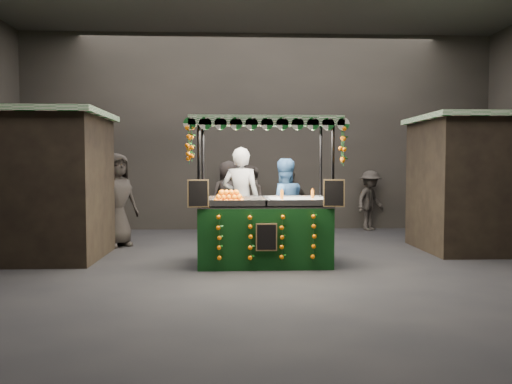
{
  "coord_description": "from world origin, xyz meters",
  "views": [
    {
      "loc": [
        -0.67,
        -8.25,
        1.65
      ],
      "look_at": [
        -0.27,
        0.68,
        1.18
      ],
      "focal_mm": 36.18,
      "sensor_mm": 36.0,
      "label": 1
    }
  ],
  "objects": [
    {
      "name": "shopper_4",
      "position": [
        -0.77,
        4.08,
        0.88
      ],
      "size": [
        1.0,
        0.82,
        1.76
      ],
      "rotation": [
        0.0,
        0.0,
        3.5
      ],
      "color": "#292321",
      "rests_on": "ground"
    },
    {
      "name": "ground",
      "position": [
        0.0,
        0.0,
        0.0
      ],
      "size": [
        12.0,
        12.0,
        0.0
      ],
      "primitive_type": "plane",
      "color": "black",
      "rests_on": "ground"
    },
    {
      "name": "shopper_3",
      "position": [
        2.81,
        4.6,
        0.76
      ],
      "size": [
        1.11,
        1.07,
        1.51
      ],
      "rotation": [
        0.0,
        0.0,
        0.72
      ],
      "color": "#282420",
      "rests_on": "ground"
    },
    {
      "name": "shopper_1",
      "position": [
        -0.27,
        3.1,
        0.82
      ],
      "size": [
        0.95,
        0.85,
        1.64
      ],
      "rotation": [
        0.0,
        0.0,
        -0.33
      ],
      "color": "#2A2422",
      "rests_on": "ground"
    },
    {
      "name": "shopper_2",
      "position": [
        0.76,
        4.29,
        0.75
      ],
      "size": [
        0.96,
        0.71,
        1.51
      ],
      "rotation": [
        0.0,
        0.0,
        2.7
      ],
      "color": "black",
      "rests_on": "ground"
    },
    {
      "name": "vendor_grey",
      "position": [
        -0.52,
        1.37,
        0.99
      ],
      "size": [
        0.82,
        0.65,
        1.98
      ],
      "rotation": [
        0.0,
        0.0,
        2.88
      ],
      "color": "slate",
      "rests_on": "ground"
    },
    {
      "name": "juice_stall",
      "position": [
        -0.14,
        0.25,
        0.75
      ],
      "size": [
        2.49,
        1.47,
        2.42
      ],
      "color": "black",
      "rests_on": "ground"
    },
    {
      "name": "market_hall",
      "position": [
        0.0,
        0.0,
        3.38
      ],
      "size": [
        12.1,
        10.1,
        5.05
      ],
      "color": "black",
      "rests_on": "ground"
    },
    {
      "name": "vendor_blue",
      "position": [
        0.26,
        1.2,
        0.89
      ],
      "size": [
        0.98,
        0.83,
        1.77
      ],
      "rotation": [
        0.0,
        0.0,
        3.34
      ],
      "color": "navy",
      "rests_on": "ground"
    },
    {
      "name": "shopper_5",
      "position": [
        3.64,
        2.02,
        0.88
      ],
      "size": [
        1.54,
        1.5,
        1.76
      ],
      "rotation": [
        0.0,
        0.0,
        2.38
      ],
      "color": "#2E2825",
      "rests_on": "ground"
    },
    {
      "name": "shopper_7",
      "position": [
        -3.03,
        2.27,
        0.95
      ],
      "size": [
        1.08,
        1.08,
        1.89
      ],
      "rotation": [
        0.0,
        0.0,
        0.78
      ],
      "color": "black",
      "rests_on": "ground"
    },
    {
      "name": "neighbour_stall_left",
      "position": [
        -4.4,
        1.0,
        1.31
      ],
      "size": [
        3.0,
        2.2,
        2.6
      ],
      "color": "black",
      "rests_on": "ground"
    },
    {
      "name": "neighbour_stall_right",
      "position": [
        4.4,
        1.5,
        1.31
      ],
      "size": [
        3.0,
        2.2,
        2.6
      ],
      "color": "black",
      "rests_on": "ground"
    },
    {
      "name": "shopper_0",
      "position": [
        -4.44,
        2.14,
        0.97
      ],
      "size": [
        0.81,
        0.64,
        1.94
      ],
      "rotation": [
        0.0,
        0.0,
        0.27
      ],
      "color": "#282220",
      "rests_on": "ground"
    },
    {
      "name": "shopper_6",
      "position": [
        -0.19,
        4.32,
        0.8
      ],
      "size": [
        0.62,
        0.7,
        1.61
      ],
      "rotation": [
        0.0,
        0.0,
        -1.07
      ],
      "color": "#2A2522",
      "rests_on": "ground"
    }
  ]
}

